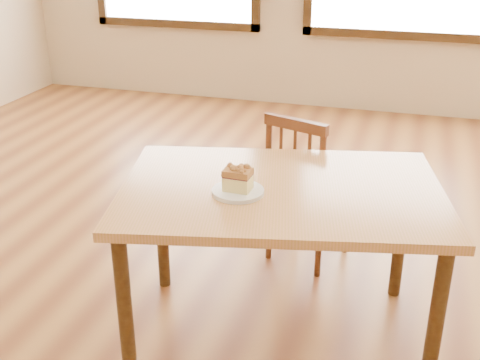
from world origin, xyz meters
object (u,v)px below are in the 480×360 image
object	(u,v)px
cafe_table_main	(281,206)
cafe_chair_main	(307,187)
plate	(238,192)
cake_slice	(238,178)

from	to	relation	value
cafe_table_main	cafe_chair_main	bearing A→B (deg)	78.77
cafe_chair_main	plate	size ratio (longest dim) A/B	4.10
cafe_chair_main	cake_slice	xyz separation A→B (m)	(-0.14, -0.83, 0.38)
cafe_chair_main	plate	bearing A→B (deg)	100.28
cafe_table_main	cake_slice	distance (m)	0.25
cafe_table_main	plate	xyz separation A→B (m)	(-0.15, -0.11, 0.09)
cafe_table_main	cake_slice	world-z (taller)	cake_slice
cafe_table_main	cafe_chair_main	xyz separation A→B (m)	(-0.02, 0.71, -0.22)
cafe_table_main	cake_slice	bearing A→B (deg)	-156.26
cafe_table_main	plate	bearing A→B (deg)	-156.70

